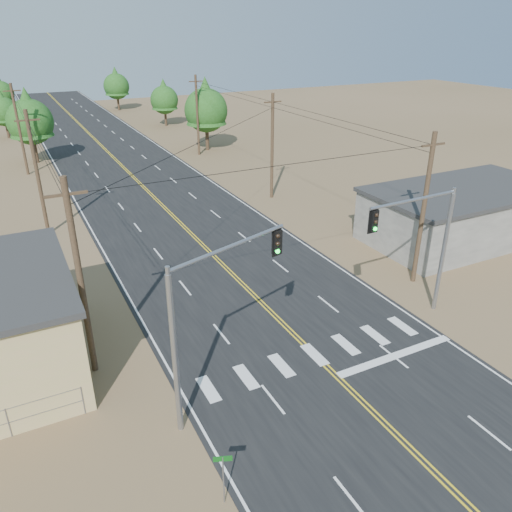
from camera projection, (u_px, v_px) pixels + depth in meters
ground at (425, 464)px, 19.73m from camera, size 220.00×220.00×0.00m
road at (178, 221)px, 43.93m from camera, size 15.00×200.00×0.02m
building_right at (462, 215)px, 39.59m from camera, size 15.00×8.00×4.00m
utility_pole_left_near at (80, 279)px, 22.92m from camera, size 1.80×0.30×10.00m
utility_pole_left_mid at (37, 173)px, 39.06m from camera, size 1.80×0.30×10.00m
utility_pole_left_far at (19, 129)px, 55.20m from camera, size 1.80×0.30×10.00m
utility_pole_right_near at (424, 209)px, 31.55m from camera, size 1.80×0.30×10.00m
utility_pole_right_mid at (272, 146)px, 47.69m from camera, size 1.80×0.30×10.00m
utility_pole_right_far at (197, 115)px, 63.83m from camera, size 1.80×0.30×10.00m
signal_mast_left at (208, 307)px, 20.41m from camera, size 6.15×2.30×7.77m
signal_mast_right at (425, 236)px, 27.50m from camera, size 6.06×0.60×7.66m
street_sign at (223, 472)px, 17.49m from camera, size 0.64×0.27×2.27m
tree_left_near at (29, 117)px, 59.89m from camera, size 5.43×5.43×9.04m
tree_left_mid at (3, 109)px, 73.63m from camera, size 4.23×4.23×7.05m
tree_left_far at (0, 91)px, 90.05m from camera, size 4.54×4.54×7.56m
tree_right_near at (206, 106)px, 66.06m from camera, size 5.74×5.74×9.56m
tree_right_mid at (164, 97)px, 82.64m from camera, size 4.56×4.56×7.60m
tree_right_far at (116, 84)px, 97.56m from camera, size 4.92×4.92×8.20m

